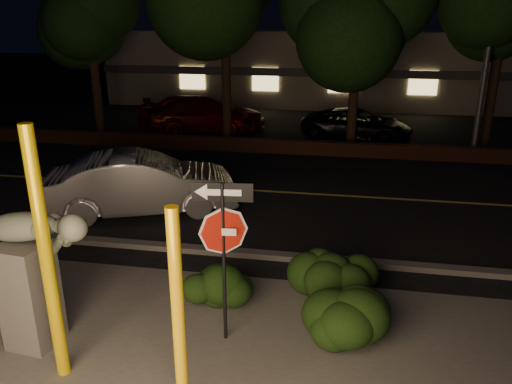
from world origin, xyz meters
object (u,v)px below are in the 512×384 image
signpost (223,232)px  sculpture (26,263)px  yellow_pole_left (47,260)px  parked_car_darkred (206,115)px  parked_car_red (196,113)px  parked_car_dark (357,124)px  silver_sedan (142,184)px  yellow_pole_right (179,329)px

signpost → sculpture: (-2.83, -0.62, -0.45)m
yellow_pole_left → sculpture: yellow_pole_left is taller
signpost → parked_car_darkred: (-4.23, 14.18, -1.10)m
signpost → parked_car_red: signpost is taller
parked_car_red → parked_car_darkred: parked_car_red is taller
parked_car_red → parked_car_dark: 6.81m
signpost → silver_sedan: signpost is taller
sculpture → yellow_pole_left: bearing=-31.1°
parked_car_darkred → silver_sedan: bearing=160.6°
parked_car_dark → silver_sedan: bearing=159.5°
yellow_pole_left → parked_car_red: yellow_pole_left is taller
yellow_pole_left → signpost: size_ratio=1.39×
sculpture → silver_sedan: size_ratio=0.48×
yellow_pole_left → parked_car_red: size_ratio=0.74×
yellow_pole_left → silver_sedan: size_ratio=0.77×
yellow_pole_right → sculpture: size_ratio=1.31×
silver_sedan → parked_car_darkred: silver_sedan is taller
parked_car_red → parked_car_darkred: bearing=-79.3°
signpost → parked_car_dark: signpost is taller
yellow_pole_right → sculpture: bearing=155.0°
parked_car_red → parked_car_darkred: (0.40, 0.09, -0.08)m
parked_car_darkred → parked_car_dark: (6.41, -0.23, -0.14)m
yellow_pole_right → parked_car_darkred: size_ratio=0.57×
silver_sedan → parked_car_red: 9.31m
silver_sedan → parked_car_dark: silver_sedan is taller
yellow_pole_right → parked_car_red: 16.65m
yellow_pole_right → silver_sedan: yellow_pole_right is taller
sculpture → parked_car_dark: size_ratio=0.52×
sculpture → parked_car_dark: sculpture is taller
yellow_pole_right → parked_car_darkred: bearing=104.5°
yellow_pole_right → sculpture: (-2.77, 1.29, -0.09)m
yellow_pole_left → parked_car_red: bearing=99.4°
silver_sedan → parked_car_dark: 10.62m
yellow_pole_right → parked_car_dark: yellow_pole_right is taller
yellow_pole_left → yellow_pole_right: 2.19m
yellow_pole_right → signpost: yellow_pole_right is taller
yellow_pole_right → parked_car_red: (-4.57, 16.00, -0.66)m
yellow_pole_left → parked_car_dark: size_ratio=0.82×
signpost → parked_car_darkred: bearing=100.8°
yellow_pole_left → signpost: bearing=29.4°
silver_sedan → signpost: bearing=-167.3°
parked_car_darkred → signpost: bearing=171.7°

